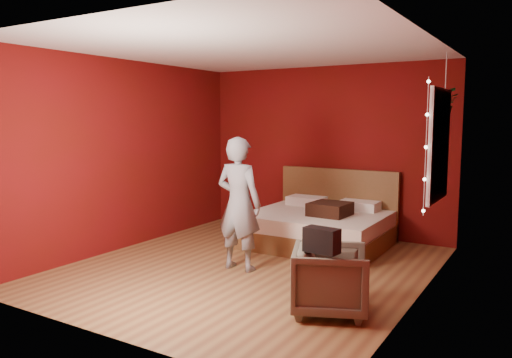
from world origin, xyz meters
name	(u,v)px	position (x,y,z in m)	size (l,w,h in m)	color
floor	(249,267)	(0.00, 0.00, 0.00)	(4.50, 4.50, 0.00)	olive
room_walls	(249,129)	(0.00, 0.00, 1.68)	(4.04, 4.54, 2.62)	#600A0D
window	(439,145)	(1.97, 0.90, 1.50)	(0.05, 0.97, 1.27)	white
fairy_lights	(426,147)	(1.94, 0.38, 1.50)	(0.04, 0.04, 1.45)	silver
bed	(320,226)	(0.26, 1.49, 0.27)	(1.88, 1.59, 1.03)	brown
person	(239,204)	(-0.07, -0.11, 0.79)	(0.58, 0.38, 1.59)	slate
armchair	(330,280)	(1.39, -0.81, 0.31)	(0.67, 0.69, 0.63)	#605B4C
handbag	(322,240)	(1.39, -1.03, 0.74)	(0.31, 0.15, 0.22)	black
throw_pillow	(330,209)	(0.48, 1.33, 0.56)	(0.50, 0.50, 0.18)	#331911
hanging_plant	(445,104)	(1.88, 1.59, 1.98)	(0.34, 0.30, 0.81)	silver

